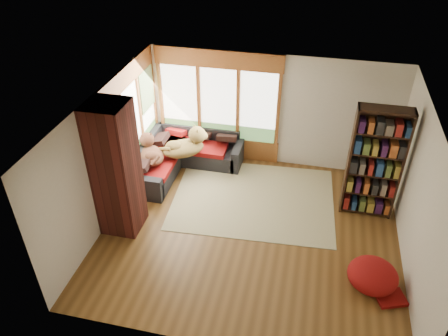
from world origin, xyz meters
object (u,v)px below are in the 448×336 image
at_px(sectional_sofa, 178,158).
at_px(bookshelf, 375,164).
at_px(dog_tan, 186,141).
at_px(area_rug, 253,198).
at_px(pouf, 373,275).
at_px(dog_brindle, 150,148).
at_px(brick_chimney, 116,170).

relative_size(sectional_sofa, bookshelf, 0.96).
height_order(sectional_sofa, bookshelf, bookshelf).
bearing_deg(dog_tan, area_rug, -56.77).
bearing_deg(sectional_sofa, area_rug, -15.96).
bearing_deg(dog_tan, pouf, -67.58).
relative_size(pouf, dog_tan, 0.74).
distance_m(sectional_sofa, dog_tan, 0.56).
relative_size(pouf, dog_brindle, 0.87).
xyz_separation_m(bookshelf, pouf, (0.04, -1.94, -0.91)).
bearing_deg(brick_chimney, area_rug, 30.35).
relative_size(area_rug, pouf, 4.01).
bearing_deg(dog_brindle, sectional_sofa, -81.47).
bearing_deg(pouf, dog_tan, 147.64).
xyz_separation_m(brick_chimney, area_rug, (2.30, 1.35, -1.29)).
bearing_deg(brick_chimney, pouf, -6.04).
xyz_separation_m(area_rug, dog_tan, (-1.62, 0.64, 0.80)).
distance_m(area_rug, dog_tan, 1.92).
height_order(sectional_sofa, pouf, sectional_sofa).
xyz_separation_m(brick_chimney, dog_brindle, (-0.03, 1.61, -0.53)).
bearing_deg(dog_tan, bookshelf, -43.09).
bearing_deg(pouf, sectional_sofa, 148.51).
height_order(brick_chimney, area_rug, brick_chimney).
distance_m(pouf, dog_tan, 4.66).
relative_size(area_rug, dog_tan, 2.97).
height_order(dog_tan, dog_brindle, dog_tan).
distance_m(dog_tan, dog_brindle, 0.80).
bearing_deg(brick_chimney, bookshelf, 17.77).
distance_m(bookshelf, dog_brindle, 4.59).
distance_m(brick_chimney, bookshelf, 4.77).
relative_size(sectional_sofa, area_rug, 0.67).
bearing_deg(bookshelf, dog_tan, 172.14).
distance_m(bookshelf, dog_tan, 3.91).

